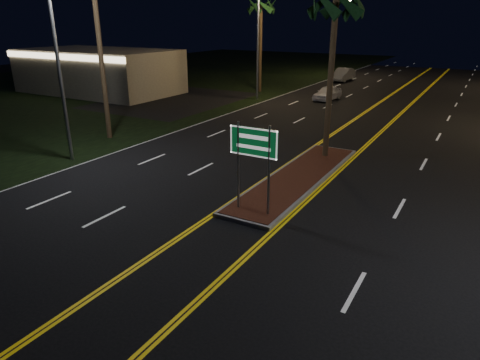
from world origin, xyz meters
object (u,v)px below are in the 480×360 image
Objects in this scene: commercial_building at (99,71)px; palm_left_far at (261,6)px; car_near at (328,92)px; palm_median at (336,3)px; car_far at (343,74)px; streetlight_left_far at (337,28)px; highway_sign at (253,151)px; streetlight_left_near at (61,42)px; median_island at (298,177)px; streetlight_left_mid at (262,32)px.

palm_left_far is (13.20, 8.01, 5.74)m from commercial_building.
car_near is (20.49, 6.75, -1.29)m from commercial_building.
car_near is (-5.51, 16.24, -6.56)m from palm_median.
commercial_building is at bearing -129.70° from car_far.
palm_left_far reaches higher than commercial_building.
palm_left_far reaches higher than car_far.
car_far is (4.67, 11.67, -6.91)m from palm_left_far.
palm_median is at bearing -20.05° from commercial_building.
palm_left_far is at bearing 126.18° from palm_median.
streetlight_left_far is 16.28m from palm_left_far.
palm_left_far is 2.05× the size of car_near.
streetlight_left_near reaches higher than highway_sign.
median_island is 1.14× the size of streetlight_left_mid.
car_near is (-5.51, 23.94, -1.69)m from highway_sign.
palm_left_far is at bearing 95.21° from streetlight_left_near.
palm_median is at bearing 31.49° from streetlight_left_near.
median_island is 20.80m from streetlight_left_mid.
streetlight_left_near is 2.10× the size of car_near.
car_near is (5.10, 2.74, -4.94)m from streetlight_left_mid.
streetlight_left_mid is 7.61m from car_near.
commercial_building is 22.49m from streetlight_left_near.
commercial_building is 1.67× the size of streetlight_left_far.
car_near is at bearing -9.83° from palm_left_far.
palm_left_far is at bearing 176.48° from car_near.
palm_left_far is 14.35m from car_far.
car_far is at bearing 103.97° from median_island.
streetlight_left_far is at bearing 112.77° from car_near.
streetlight_left_far is 1.08× the size of palm_median.
streetlight_left_mid is 1.02× the size of palm_left_far.
streetlight_left_near is 12.55m from palm_median.
streetlight_left_mid is 17.25m from palm_median.
streetlight_left_near reaches higher than palm_median.
commercial_building is 16.47m from palm_left_far.
highway_sign is 42.67m from streetlight_left_far.
streetlight_left_near is at bearing -90.00° from streetlight_left_mid.
highway_sign is 37.79m from car_far.
streetlight_left_mid is 5.01m from palm_left_far.
palm_left_far is (-12.80, 21.00, 7.66)m from median_island.
median_island is 33.68m from car_far.
car_far is at bearing 80.98° from streetlight_left_mid.
streetlight_left_mid is (-10.61, 21.20, 3.25)m from highway_sign.
highway_sign is at bearing -6.47° from streetlight_left_near.
car_near is (5.10, -17.26, -4.94)m from streetlight_left_far.
streetlight_left_far is 18.67m from car_near.
palm_median is at bearing -51.83° from streetlight_left_mid.
median_island is 29.13m from commercial_building.
streetlight_left_mid reaches higher than median_island.
commercial_building is 1.70× the size of palm_left_far.
commercial_building is at bearing 153.45° from median_island.
palm_left_far reaches higher than median_island.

